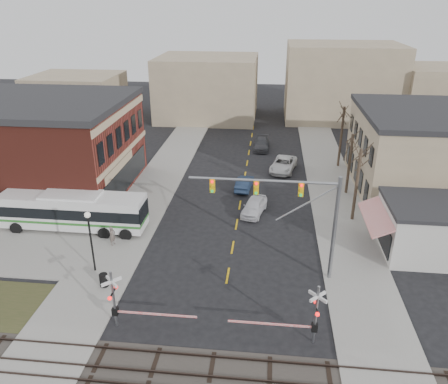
# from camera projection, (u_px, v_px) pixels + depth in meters

# --- Properties ---
(ground) EXTENTS (160.00, 160.00, 0.00)m
(ground) POSITION_uv_depth(u_px,v_px,m) (225.00, 292.00, 30.34)
(ground) COLOR black
(ground) RESTS_ON ground
(sidewalk_west) EXTENTS (5.00, 60.00, 0.12)m
(sidewalk_west) POSITION_uv_depth(u_px,v_px,m) (160.00, 178.00, 49.40)
(sidewalk_west) COLOR gray
(sidewalk_west) RESTS_ON ground
(sidewalk_east) EXTENTS (5.00, 60.00, 0.12)m
(sidewalk_east) POSITION_uv_depth(u_px,v_px,m) (331.00, 185.00, 47.53)
(sidewalk_east) COLOR gray
(sidewalk_east) RESTS_ON ground
(rail_tracks) EXTENTS (160.00, 3.91, 0.14)m
(rail_tracks) POSITION_uv_depth(u_px,v_px,m) (209.00, 384.00, 23.04)
(rail_tracks) COLOR #2D231E
(rail_tracks) RESTS_ON ground
(awning_shop) EXTENTS (9.74, 6.20, 4.30)m
(awning_shop) POSITION_uv_depth(u_px,v_px,m) (436.00, 229.00, 34.24)
(awning_shop) COLOR beige
(awning_shop) RESTS_ON ground
(tree_east_a) EXTENTS (0.28, 0.28, 6.75)m
(tree_east_a) POSITION_uv_depth(u_px,v_px,m) (356.00, 185.00, 38.77)
(tree_east_a) COLOR #382B21
(tree_east_a) RESTS_ON sidewalk_east
(tree_east_b) EXTENTS (0.28, 0.28, 6.30)m
(tree_east_b) POSITION_uv_depth(u_px,v_px,m) (349.00, 164.00, 44.27)
(tree_east_b) COLOR #382B21
(tree_east_b) RESTS_ON sidewalk_east
(tree_east_c) EXTENTS (0.28, 0.28, 7.20)m
(tree_east_c) POSITION_uv_depth(u_px,v_px,m) (341.00, 137.00, 51.33)
(tree_east_c) COLOR #382B21
(tree_east_c) RESTS_ON sidewalk_east
(transit_bus) EXTENTS (12.65, 2.85, 3.25)m
(transit_bus) POSITION_uv_depth(u_px,v_px,m) (73.00, 210.00, 37.88)
(transit_bus) COLOR silver
(transit_bus) RESTS_ON ground
(traffic_signal_mast) EXTENTS (10.25, 0.30, 8.00)m
(traffic_signal_mast) POSITION_uv_depth(u_px,v_px,m) (295.00, 206.00, 29.79)
(traffic_signal_mast) COLOR gray
(traffic_signal_mast) RESTS_ON ground
(rr_crossing_west) EXTENTS (5.60, 1.36, 4.00)m
(rr_crossing_west) POSITION_uv_depth(u_px,v_px,m) (121.00, 300.00, 26.46)
(rr_crossing_west) COLOR gray
(rr_crossing_west) RESTS_ON ground
(rr_crossing_east) EXTENTS (5.60, 1.36, 4.00)m
(rr_crossing_east) POSITION_uv_depth(u_px,v_px,m) (308.00, 315.00, 25.24)
(rr_crossing_east) COLOR gray
(rr_crossing_east) RESTS_ON ground
(street_lamp) EXTENTS (0.44, 0.44, 4.85)m
(street_lamp) POSITION_uv_depth(u_px,v_px,m) (90.00, 230.00, 31.21)
(street_lamp) COLOR black
(street_lamp) RESTS_ON sidewalk_west
(trash_bin) EXTENTS (0.60, 0.60, 0.96)m
(trash_bin) POSITION_uv_depth(u_px,v_px,m) (104.00, 280.00, 30.64)
(trash_bin) COLOR black
(trash_bin) RESTS_ON sidewalk_west
(car_a) EXTENTS (2.71, 4.66, 1.49)m
(car_a) POSITION_uv_depth(u_px,v_px,m) (254.00, 206.00, 41.15)
(car_a) COLOR silver
(car_a) RESTS_ON ground
(car_b) EXTENTS (1.87, 4.27, 1.37)m
(car_b) POSITION_uv_depth(u_px,v_px,m) (244.00, 183.00, 46.38)
(car_b) COLOR #18263D
(car_b) RESTS_ON ground
(car_c) EXTENTS (3.63, 5.89, 1.52)m
(car_c) POSITION_uv_depth(u_px,v_px,m) (283.00, 164.00, 51.33)
(car_c) COLOR silver
(car_c) RESTS_ON ground
(car_d) EXTENTS (2.09, 4.95, 1.43)m
(car_d) POSITION_uv_depth(u_px,v_px,m) (262.00, 144.00, 58.64)
(car_d) COLOR #434448
(car_d) RESTS_ON ground
(pedestrian_near) EXTENTS (0.56, 0.70, 1.66)m
(pedestrian_near) POSITION_uv_depth(u_px,v_px,m) (112.00, 236.00, 35.63)
(pedestrian_near) COLOR #5D514A
(pedestrian_near) RESTS_ON sidewalk_west
(pedestrian_far) EXTENTS (0.99, 0.95, 1.61)m
(pedestrian_far) POSITION_uv_depth(u_px,v_px,m) (110.00, 224.00, 37.52)
(pedestrian_far) COLOR #2B364C
(pedestrian_far) RESTS_ON sidewalk_west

